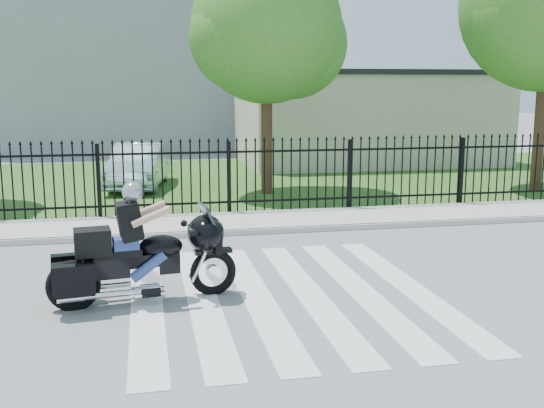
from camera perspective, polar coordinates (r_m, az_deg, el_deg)
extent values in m
plane|color=slate|center=(9.59, 0.99, -8.16)|extent=(120.00, 120.00, 0.00)
cube|color=#ADAAA3|center=(14.33, -3.31, -1.66)|extent=(40.00, 2.00, 0.12)
cube|color=#ADAAA3|center=(13.37, -2.70, -2.54)|extent=(40.00, 0.12, 0.12)
cube|color=#23501B|center=(21.19, -6.01, 2.11)|extent=(40.00, 12.00, 0.02)
cube|color=black|center=(15.25, -3.86, 0.18)|extent=(26.00, 0.04, 0.05)
cube|color=black|center=(15.08, -3.91, 4.67)|extent=(26.00, 0.04, 0.05)
cylinder|color=#382316|center=(18.24, -0.48, 7.36)|extent=(0.32, 0.32, 4.16)
sphere|color=#32691E|center=(18.28, -0.49, 15.52)|extent=(4.20, 4.20, 4.20)
cylinder|color=#382316|center=(20.42, 22.95, 7.77)|extent=(0.32, 0.32, 4.80)
cube|color=beige|center=(26.48, 8.43, 7.49)|extent=(10.00, 6.00, 3.50)
cube|color=black|center=(26.45, 8.54, 11.50)|extent=(10.20, 6.20, 0.20)
cube|color=#94979C|center=(35.02, -13.57, 14.98)|extent=(15.00, 10.00, 12.00)
torus|color=black|center=(9.58, -5.29, -6.12)|extent=(0.72, 0.23, 0.71)
torus|color=black|center=(9.33, -17.37, -7.01)|extent=(0.76, 0.25, 0.75)
cube|color=black|center=(9.32, -12.39, -5.35)|extent=(1.35, 0.42, 0.31)
ellipsoid|color=black|center=(9.31, -9.94, -3.78)|extent=(0.68, 0.49, 0.34)
cube|color=black|center=(9.25, -13.70, -4.28)|extent=(0.70, 0.41, 0.10)
cube|color=silver|center=(9.38, -11.42, -6.31)|extent=(0.45, 0.36, 0.31)
ellipsoid|color=black|center=(9.40, -5.96, -2.64)|extent=(0.65, 0.80, 0.55)
cube|color=black|center=(9.18, -15.79, -3.30)|extent=(0.54, 0.45, 0.37)
cube|color=navy|center=(9.23, -12.98, -3.49)|extent=(0.39, 0.35, 0.18)
sphere|color=#989B9F|center=(9.10, -12.40, 1.07)|extent=(0.30, 0.30, 0.30)
imported|color=#9CB6C4|center=(19.94, -11.86, 3.40)|extent=(2.06, 4.26, 1.35)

